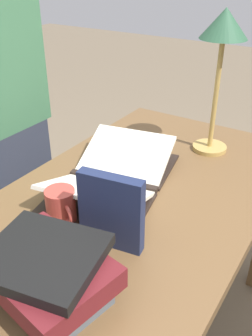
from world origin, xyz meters
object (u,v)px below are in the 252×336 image
at_px(book_standing_upright, 111,212).
at_px(reading_lamp, 223,40).
at_px(book_stack_tall, 45,273).
at_px(person_reader, 3,119).
at_px(coffee_mug, 61,206).
at_px(open_book, 113,176).

distance_m(book_standing_upright, reading_lamp, 0.72).
xyz_separation_m(book_stack_tall, person_reader, (-0.54, -0.74, 0.00)).
relative_size(book_standing_upright, reading_lamp, 0.40).
bearing_deg(person_reader, coffee_mug, -118.12).
bearing_deg(coffee_mug, book_stack_tall, 34.33).
bearing_deg(open_book, book_standing_upright, 22.59).
relative_size(open_book, book_stack_tall, 1.81).
xyz_separation_m(book_standing_upright, reading_lamp, (-0.65, 0.01, 0.31)).
xyz_separation_m(reading_lamp, coffee_mug, (0.65, -0.18, -0.36)).
distance_m(book_stack_tall, reading_lamp, 0.94).
bearing_deg(open_book, person_reader, -108.45).
bearing_deg(person_reader, book_stack_tall, -125.90).
bearing_deg(open_book, coffee_mug, -13.34).
distance_m(coffee_mug, person_reader, 0.67).
distance_m(open_book, reading_lamp, 0.59).
distance_m(open_book, book_standing_upright, 0.30).
distance_m(open_book, person_reader, 0.60).
bearing_deg(book_stack_tall, person_reader, -125.90).
distance_m(book_stack_tall, coffee_mug, 0.27).
distance_m(open_book, coffee_mug, 0.24).
relative_size(book_standing_upright, person_reader, 0.12).
relative_size(open_book, book_standing_upright, 2.80).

